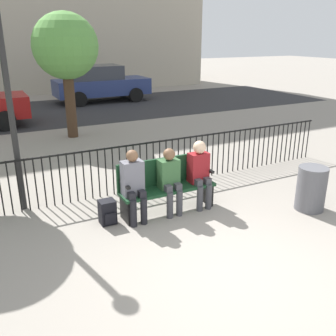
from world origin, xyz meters
name	(u,v)px	position (x,y,z in m)	size (l,w,h in m)	color
ground_plane	(238,272)	(0.00, 0.00, 0.00)	(80.00, 80.00, 0.00)	gray
park_bench	(166,184)	(0.00, 2.06, 0.49)	(1.67, 0.45, 0.92)	#14381E
seated_person_0	(134,183)	(-0.64, 1.93, 0.67)	(0.34, 0.39, 1.21)	black
seated_person_1	(170,178)	(0.01, 1.93, 0.64)	(0.34, 0.39, 1.14)	#3D3D42
seated_person_2	(200,170)	(0.59, 1.93, 0.68)	(0.34, 0.39, 1.20)	#3D3D42
backpack	(108,212)	(-1.06, 2.05, 0.20)	(0.25, 0.26, 0.40)	black
fence_railing	(140,162)	(-0.02, 3.12, 0.56)	(9.01, 0.03, 0.95)	black
tree_1	(65,48)	(-0.23, 7.80, 2.56)	(1.84, 1.84, 3.52)	#422D1E
lamp_post	(4,64)	(-2.20, 3.26, 2.47)	(0.28, 0.28, 3.74)	black
street_surface	(53,112)	(0.00, 12.00, 0.00)	(24.00, 6.00, 0.01)	#2B2B2D
parked_car_1	(100,83)	(2.45, 13.51, 0.84)	(4.20, 1.94, 1.62)	navy
trash_bin	(311,188)	(2.25, 0.94, 0.39)	(0.50, 0.50, 0.78)	#56565B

